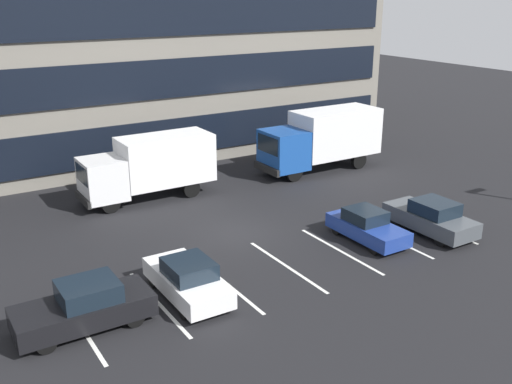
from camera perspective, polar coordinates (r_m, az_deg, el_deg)
ground_plane at (r=27.33m, az=-1.97°, el=-3.93°), size 120.00×120.00×0.00m
lot_markings at (r=24.17m, az=2.96°, el=-7.15°), size 16.94×5.40×0.01m
box_truck_blue at (r=36.50m, az=6.43°, el=5.28°), size 7.85×2.60×3.64m
box_truck_white at (r=31.68m, az=-10.20°, el=2.61°), size 7.13×2.36×3.30m
sedan_white at (r=21.72m, az=-6.62°, el=-8.36°), size 1.76×4.21×1.51m
sedan_navy at (r=26.72m, az=10.66°, el=-3.27°), size 1.64×3.92×1.40m
sedan_charcoal at (r=28.24m, az=16.53°, el=-2.36°), size 1.83×4.37×1.56m
sedan_black at (r=20.57m, az=-16.20°, el=-10.58°), size 4.49×1.88×1.61m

